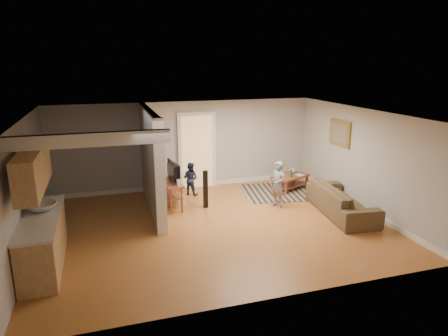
{
  "coord_description": "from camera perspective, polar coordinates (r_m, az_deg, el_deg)",
  "views": [
    {
      "loc": [
        -2.27,
        -8.01,
        3.59
      ],
      "look_at": [
        0.46,
        0.82,
        1.1
      ],
      "focal_mm": 32.0,
      "sensor_mm": 36.0,
      "label": 1
    }
  ],
  "objects": [
    {
      "name": "area_rug",
      "position": [
        11.47,
        8.83,
        -3.33
      ],
      "size": [
        2.63,
        2.09,
        0.01
      ],
      "primitive_type": "cube",
      "rotation": [
        0.0,
        0.0,
        -0.15
      ],
      "color": "black",
      "rests_on": "ground"
    },
    {
      "name": "speaker_left",
      "position": [
        10.01,
        -2.66,
        -3.03
      ],
      "size": [
        0.11,
        0.11,
        0.97
      ],
      "primitive_type": "cube",
      "rotation": [
        0.0,
        0.0,
        0.19
      ],
      "color": "black",
      "rests_on": "ground"
    },
    {
      "name": "sofa",
      "position": [
        10.17,
        16.29,
        -6.25
      ],
      "size": [
        1.2,
        2.41,
        0.68
      ],
      "primitive_type": "imported",
      "rotation": [
        0.0,
        0.0,
        1.44
      ],
      "color": "#4B3C25",
      "rests_on": "ground"
    },
    {
      "name": "room_shell",
      "position": [
        8.79,
        -8.78,
        0.84
      ],
      "size": [
        7.54,
        6.02,
        2.52
      ],
      "color": "#A7A4A0",
      "rests_on": "ground"
    },
    {
      "name": "tv_console",
      "position": [
        10.04,
        -7.63,
        -2.28
      ],
      "size": [
        0.56,
        1.13,
        0.93
      ],
      "rotation": [
        0.0,
        0.0,
        0.14
      ],
      "color": "brown",
      "rests_on": "ground"
    },
    {
      "name": "toy_basket",
      "position": [
        10.28,
        -6.87,
        -4.53
      ],
      "size": [
        0.44,
        0.44,
        0.39
      ],
      "color": "#9D7C44",
      "rests_on": "ground"
    },
    {
      "name": "toddler",
      "position": [
        11.15,
        -4.77,
        -3.78
      ],
      "size": [
        0.56,
        0.55,
        0.92
      ],
      "primitive_type": "imported",
      "rotation": [
        0.0,
        0.0,
        2.44
      ],
      "color": "#1E2540",
      "rests_on": "ground"
    },
    {
      "name": "ground",
      "position": [
        9.07,
        -1.27,
        -8.26
      ],
      "size": [
        7.5,
        7.5,
        0.0
      ],
      "primitive_type": "plane",
      "color": "#976326",
      "rests_on": "ground"
    },
    {
      "name": "speaker_right",
      "position": [
        11.14,
        -9.97,
        -1.1
      ],
      "size": [
        0.14,
        0.14,
        1.07
      ],
      "primitive_type": "cube",
      "rotation": [
        0.0,
        0.0,
        -0.38
      ],
      "color": "black",
      "rests_on": "ground"
    },
    {
      "name": "child",
      "position": [
        10.3,
        7.58,
        -5.46
      ],
      "size": [
        0.42,
        0.5,
        1.18
      ],
      "primitive_type": "imported",
      "rotation": [
        0.0,
        0.0,
        -1.18
      ],
      "color": "gray",
      "rests_on": "ground"
    },
    {
      "name": "coffee_table",
      "position": [
        11.65,
        9.45,
        -1.43
      ],
      "size": [
        1.22,
        1.0,
        0.63
      ],
      "rotation": [
        0.0,
        0.0,
        0.43
      ],
      "color": "brown",
      "rests_on": "ground"
    }
  ]
}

